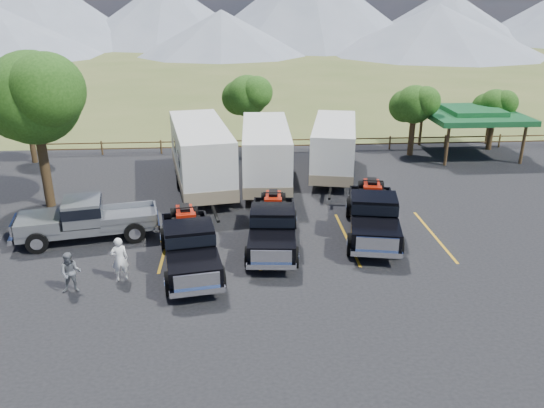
{
  "coord_description": "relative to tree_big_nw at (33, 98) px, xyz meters",
  "views": [
    {
      "loc": [
        -2.84,
        -17.25,
        10.11
      ],
      "look_at": [
        -1.33,
        4.44,
        1.6
      ],
      "focal_mm": 35.0,
      "sensor_mm": 36.0,
      "label": 1
    }
  ],
  "objects": [
    {
      "name": "tree_north",
      "position": [
        10.52,
        9.99,
        -1.76
      ],
      "size": [
        3.46,
        3.24,
        5.25
      ],
      "color": "#302212",
      "rests_on": "ground"
    },
    {
      "name": "tree_big_nw",
      "position": [
        0.0,
        0.0,
        0.0
      ],
      "size": [
        5.54,
        5.18,
        7.84
      ],
      "color": "#302212",
      "rests_on": "ground"
    },
    {
      "name": "person_b",
      "position": [
        3.61,
        -8.89,
        -4.78
      ],
      "size": [
        0.81,
        0.66,
        1.56
      ],
      "primitive_type": "imported",
      "rotation": [
        0.0,
        0.0,
        0.09
      ],
      "color": "slate",
      "rests_on": "asphalt_lot"
    },
    {
      "name": "trailer_left",
      "position": [
        7.76,
        2.07,
        -3.65
      ],
      "size": [
        4.1,
        10.52,
        3.64
      ],
      "rotation": [
        0.0,
        0.0,
        0.17
      ],
      "color": "white",
      "rests_on": "asphalt_lot"
    },
    {
      "name": "asphalt_lot",
      "position": [
        12.55,
        -6.03,
        -5.58
      ],
      "size": [
        44.0,
        34.0,
        0.04
      ],
      "primitive_type": "cube",
      "color": "black",
      "rests_on": "ground"
    },
    {
      "name": "ground",
      "position": [
        12.55,
        -9.03,
        -5.6
      ],
      "size": [
        320.0,
        320.0,
        0.0
      ],
      "primitive_type": "plane",
      "color": "#465825",
      "rests_on": "ground"
    },
    {
      "name": "rig_left",
      "position": [
        7.75,
        -7.12,
        -4.57
      ],
      "size": [
        2.91,
        6.38,
        2.05
      ],
      "rotation": [
        0.0,
        0.0,
        0.16
      ],
      "color": "black",
      "rests_on": "asphalt_lot"
    },
    {
      "name": "trailer_right",
      "position": [
        15.51,
        3.99,
        -3.88
      ],
      "size": [
        3.89,
        9.24,
        3.2
      ],
      "rotation": [
        0.0,
        0.0,
        -0.21
      ],
      "color": "white",
      "rests_on": "asphalt_lot"
    },
    {
      "name": "stall_lines",
      "position": [
        12.55,
        -5.03,
        -5.55
      ],
      "size": [
        12.12,
        5.5,
        0.01
      ],
      "color": "#BF8A16",
      "rests_on": "asphalt_lot"
    },
    {
      "name": "pavilion",
      "position": [
        25.55,
        7.97,
        -2.81
      ],
      "size": [
        6.2,
        6.2,
        3.22
      ],
      "color": "brown",
      "rests_on": "ground"
    },
    {
      "name": "tree_ne_b",
      "position": [
        27.52,
        8.99,
        -2.47
      ],
      "size": [
        2.77,
        2.59,
        4.27
      ],
      "color": "#302212",
      "rests_on": "ground"
    },
    {
      "name": "tree_ne_a",
      "position": [
        21.52,
        7.99,
        -2.11
      ],
      "size": [
        3.11,
        2.92,
        4.76
      ],
      "color": "#302212",
      "rests_on": "ground"
    },
    {
      "name": "pickup_silver",
      "position": [
        3.07,
        -4.23,
        -4.59
      ],
      "size": [
        6.48,
        3.13,
        1.86
      ],
      "rotation": [
        0.0,
        0.0,
        -1.38
      ],
      "color": "gray",
      "rests_on": "asphalt_lot"
    },
    {
      "name": "person_a",
      "position": [
        5.21,
        -8.11,
        -4.68
      ],
      "size": [
        0.74,
        0.6,
        1.75
      ],
      "primitive_type": "imported",
      "rotation": [
        0.0,
        0.0,
        3.46
      ],
      "color": "white",
      "rests_on": "asphalt_lot"
    },
    {
      "name": "tree_nw_small",
      "position": [
        -3.48,
        7.99,
        -2.81
      ],
      "size": [
        2.59,
        2.43,
        3.85
      ],
      "color": "#302212",
      "rests_on": "ground"
    },
    {
      "name": "mountain_range",
      "position": [
        4.92,
        96.95,
        2.28
      ],
      "size": [
        209.0,
        71.0,
        20.0
      ],
      "color": "slate",
      "rests_on": "ground"
    },
    {
      "name": "rig_right",
      "position": [
        15.76,
        -4.63,
        -4.52
      ],
      "size": [
        3.24,
        6.72,
        2.15
      ],
      "rotation": [
        0.0,
        0.0,
        -0.19
      ],
      "color": "black",
      "rests_on": "asphalt_lot"
    },
    {
      "name": "rig_center",
      "position": [
        11.18,
        -5.46,
        -4.59
      ],
      "size": [
        2.53,
        6.16,
        2.01
      ],
      "rotation": [
        0.0,
        0.0,
        -0.09
      ],
      "color": "black",
      "rests_on": "asphalt_lot"
    },
    {
      "name": "rail_fence",
      "position": [
        14.55,
        9.47,
        -4.99
      ],
      "size": [
        36.12,
        0.12,
        1.0
      ],
      "color": "brown",
      "rests_on": "ground"
    },
    {
      "name": "trailer_center",
      "position": [
        11.35,
        2.48,
        -3.78
      ],
      "size": [
        2.79,
        9.8,
        3.4
      ],
      "rotation": [
        0.0,
        0.0,
        -0.03
      ],
      "color": "white",
      "rests_on": "asphalt_lot"
    }
  ]
}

